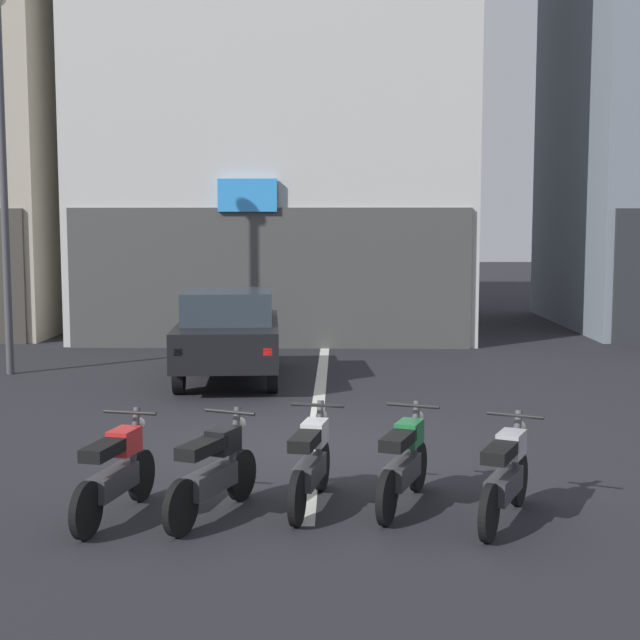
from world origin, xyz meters
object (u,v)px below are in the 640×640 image
Objects in this scene: car_black_crossing_near at (229,332)px; motorcycle_white_row_centre at (311,461)px; street_lamp at (2,143)px; motorcycle_red_row_leftmost at (116,471)px; motorcycle_black_row_left_mid at (214,470)px; motorcycle_silver_row_rightmost at (506,474)px; motorcycle_green_row_right_mid at (404,461)px.

motorcycle_white_row_centre is at bearing -76.70° from car_black_crossing_near.
street_lamp reaches higher than motorcycle_red_row_leftmost.
motorcycle_black_row_left_mid is 0.95× the size of motorcycle_white_row_centre.
motorcycle_red_row_leftmost is 1.06× the size of motorcycle_silver_row_rightmost.
motorcycle_silver_row_rightmost is at bearing -0.48° from motorcycle_red_row_leftmost.
street_lamp is 10.33m from motorcycle_black_row_left_mid.
motorcycle_red_row_leftmost and motorcycle_green_row_right_mid have the same top height.
motorcycle_white_row_centre is at bearing 167.07° from motorcycle_silver_row_rightmost.
car_black_crossing_near is 2.64× the size of motorcycle_green_row_right_mid.
car_black_crossing_near is 7.61m from motorcycle_black_row_left_mid.
motorcycle_green_row_right_mid is (2.63, -7.21, -0.43)m from car_black_crossing_near.
motorcycle_white_row_centre is at bearing 12.05° from motorcycle_red_row_leftmost.
street_lamp is (-4.23, 0.61, 3.41)m from car_black_crossing_near.
street_lamp is 11.09m from motorcycle_green_row_right_mid.
motorcycle_silver_row_rightmost is (2.76, -0.09, 0.00)m from motorcycle_black_row_left_mid.
car_black_crossing_near is 7.44m from motorcycle_white_row_centre.
motorcycle_black_row_left_mid is at bearing -169.30° from motorcycle_green_row_right_mid.
motorcycle_black_row_left_mid is at bearing 178.11° from motorcycle_silver_row_rightmost.
motorcycle_red_row_leftmost is at bearing -90.99° from car_black_crossing_near.
car_black_crossing_near is at bearing 114.90° from motorcycle_silver_row_rightmost.
street_lamp is 4.58× the size of motorcycle_silver_row_rightmost.
motorcycle_black_row_left_mid and motorcycle_green_row_right_mid have the same top height.
motorcycle_white_row_centre is 1.04× the size of motorcycle_green_row_right_mid.
motorcycle_black_row_left_mid is at bearing -84.03° from car_black_crossing_near.
motorcycle_white_row_centre is at bearing 19.90° from motorcycle_black_row_left_mid.
motorcycle_black_row_left_mid is at bearing 3.76° from motorcycle_red_row_leftmost.
motorcycle_red_row_leftmost is 1.05× the size of motorcycle_black_row_left_mid.
motorcycle_black_row_left_mid is 1.87m from motorcycle_green_row_right_mid.
car_black_crossing_near is at bearing -8.18° from street_lamp.
motorcycle_black_row_left_mid is at bearing -160.10° from motorcycle_white_row_centre.
motorcycle_white_row_centre is (1.84, 0.39, 0.00)m from motorcycle_red_row_leftmost.
car_black_crossing_near is 2.55× the size of motorcycle_white_row_centre.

